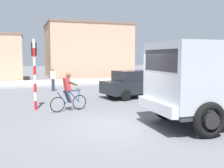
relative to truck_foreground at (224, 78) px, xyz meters
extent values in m
plane|color=slate|center=(-3.61, 1.00, -1.67)|extent=(120.00, 120.00, 0.00)
cube|color=#ADADA8|center=(-3.61, 16.27, -1.59)|extent=(80.00, 5.00, 0.16)
cube|color=#2D3338|center=(0.03, 0.00, -1.05)|extent=(5.14, 2.55, 0.16)
cube|color=silver|center=(-2.67, 0.05, -0.87)|extent=(0.29, 2.38, 0.36)
cube|color=black|center=(-2.52, 0.05, 0.63)|extent=(0.16, 2.13, 0.70)
torus|color=black|center=(-1.61, -1.25, -1.12)|extent=(1.10, 0.26, 1.10)
cylinder|color=black|center=(-1.61, -1.25, -1.12)|extent=(0.50, 0.31, 0.50)
torus|color=black|center=(-1.55, 1.31, -1.12)|extent=(1.10, 0.26, 1.10)
cylinder|color=black|center=(-1.55, 1.31, -1.12)|extent=(0.50, 0.31, 0.50)
torus|color=black|center=(-4.37, 4.17, -1.33)|extent=(0.67, 0.21, 0.68)
torus|color=black|center=(-5.38, 3.90, -1.33)|extent=(0.67, 0.21, 0.68)
cylinder|color=#1E4C8C|center=(-4.70, 4.08, -0.76)|extent=(0.59, 0.19, 0.09)
cylinder|color=#1E4C8C|center=(-4.65, 4.09, -1.01)|extent=(0.50, 0.17, 0.57)
cylinder|color=#1E4C8C|center=(-5.19, 3.95, -1.06)|extent=(0.44, 0.15, 0.57)
cylinder|color=#1E4C8C|center=(-4.39, 4.16, -1.03)|extent=(0.10, 0.07, 0.59)
cylinder|color=black|center=(-4.42, 4.15, -0.72)|extent=(0.15, 0.49, 0.03)
cube|color=black|center=(-4.99, 4.00, -0.79)|extent=(0.26, 0.18, 0.06)
cube|color=#D13838|center=(-4.94, 4.02, -0.46)|extent=(0.37, 0.38, 0.59)
sphere|color=brown|center=(-4.88, 4.03, -0.06)|extent=(0.22, 0.22, 0.22)
cylinder|color=#2D334C|center=(-4.94, 4.12, -1.02)|extent=(0.32, 0.19, 0.57)
cylinder|color=brown|center=(-4.79, 4.22, -0.41)|extent=(0.50, 0.21, 0.29)
cylinder|color=#2D334C|center=(-4.89, 3.93, -1.02)|extent=(0.32, 0.19, 0.57)
cylinder|color=brown|center=(-4.71, 3.91, -0.41)|extent=(0.50, 0.21, 0.29)
cylinder|color=red|center=(-6.26, 4.83, -1.47)|extent=(0.12, 0.12, 0.40)
cylinder|color=white|center=(-6.26, 4.83, -1.07)|extent=(0.12, 0.12, 0.40)
cylinder|color=red|center=(-6.26, 4.83, -0.67)|extent=(0.12, 0.12, 0.40)
cylinder|color=white|center=(-6.26, 4.83, -0.27)|extent=(0.12, 0.12, 0.40)
cylinder|color=red|center=(-6.26, 4.83, 0.13)|extent=(0.12, 0.12, 0.40)
cylinder|color=white|center=(-6.26, 4.83, 0.53)|extent=(0.12, 0.12, 0.40)
cylinder|color=red|center=(-6.26, 4.83, 0.93)|extent=(0.12, 0.12, 0.40)
cylinder|color=white|center=(-6.26, 4.83, 1.33)|extent=(0.12, 0.12, 0.40)
cube|color=black|center=(-6.26, 5.01, 1.08)|extent=(0.24, 0.20, 0.60)
sphere|color=red|center=(-6.26, 5.13, 1.08)|extent=(0.14, 0.14, 0.14)
cube|color=#1E2328|center=(-0.44, 6.74, -1.02)|extent=(4.25, 2.44, 0.70)
cube|color=black|center=(-0.59, 6.71, -0.37)|extent=(2.44, 1.84, 0.60)
cylinder|color=black|center=(0.61, 7.82, -1.37)|extent=(0.62, 0.29, 0.60)
cylinder|color=black|center=(0.94, 6.15, -1.37)|extent=(0.62, 0.29, 0.60)
cylinder|color=black|center=(-1.82, 7.34, -1.37)|extent=(0.62, 0.29, 0.60)
cylinder|color=black|center=(-1.49, 5.67, -1.37)|extent=(0.62, 0.29, 0.60)
cylinder|color=#2D334C|center=(-4.77, 11.19, -1.24)|extent=(0.22, 0.22, 0.85)
cube|color=white|center=(-4.77, 11.19, -0.54)|extent=(0.34, 0.22, 0.56)
sphere|color=#9E7051|center=(-4.77, 11.19, -0.15)|extent=(0.20, 0.20, 0.20)
cube|color=tan|center=(0.79, 24.33, 1.36)|extent=(9.51, 7.81, 6.06)
cube|color=#775E4C|center=(0.79, 24.33, 4.50)|extent=(9.70, 7.97, 0.20)
camera|label=1|loc=(-6.78, -7.48, 0.75)|focal=42.11mm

